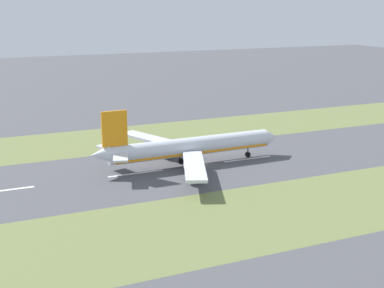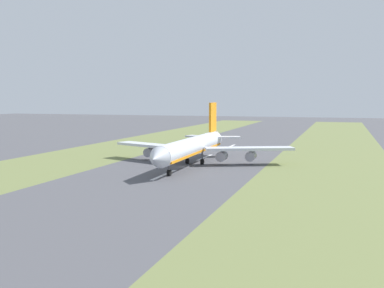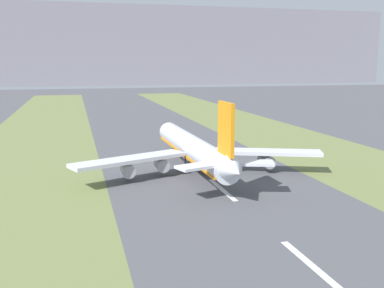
# 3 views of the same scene
# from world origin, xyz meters

# --- Properties ---
(ground_plane) EXTENTS (800.00, 800.00, 0.00)m
(ground_plane) POSITION_xyz_m (0.00, 0.00, 0.00)
(ground_plane) COLOR #4C4C51
(grass_median_west) EXTENTS (40.00, 600.00, 0.01)m
(grass_median_west) POSITION_xyz_m (-45.00, 0.00, 0.00)
(grass_median_west) COLOR olive
(grass_median_west) RESTS_ON ground
(grass_median_east) EXTENTS (40.00, 600.00, 0.01)m
(grass_median_east) POSITION_xyz_m (45.00, 0.00, 0.00)
(grass_median_east) COLOR olive
(grass_median_east) RESTS_ON ground
(centreline_dash_near) EXTENTS (1.20, 18.00, 0.01)m
(centreline_dash_near) POSITION_xyz_m (0.00, -63.76, 0.01)
(centreline_dash_near) COLOR silver
(centreline_dash_near) RESTS_ON ground
(centreline_dash_mid) EXTENTS (1.20, 18.00, 0.01)m
(centreline_dash_mid) POSITION_xyz_m (0.00, -23.76, 0.01)
(centreline_dash_mid) COLOR silver
(centreline_dash_mid) RESTS_ON ground
(centreline_dash_far) EXTENTS (1.20, 18.00, 0.01)m
(centreline_dash_far) POSITION_xyz_m (0.00, 16.24, 0.01)
(centreline_dash_far) COLOR silver
(centreline_dash_far) RESTS_ON ground
(airplane_main_jet) EXTENTS (64.13, 67.08, 20.20)m
(airplane_main_jet) POSITION_xyz_m (-1.74, -5.67, 6.02)
(airplane_main_jet) COLOR silver
(airplane_main_jet) RESTS_ON ground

